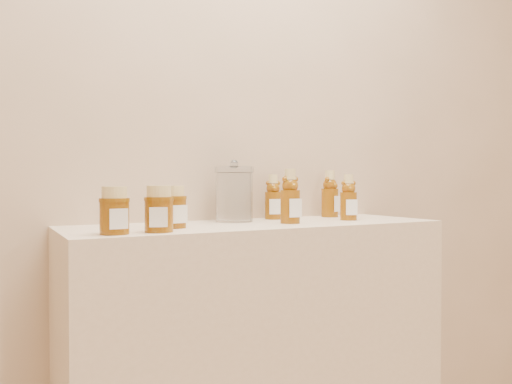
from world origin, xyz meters
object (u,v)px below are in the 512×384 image
bear_bottle_front_left (290,192)px  glass_canister (234,192)px  display_table (259,364)px  bear_bottle_back_left (273,194)px  honey_jar_left (114,210)px

bear_bottle_front_left → glass_canister: (-0.13, 0.15, 0.00)m
display_table → glass_canister: bearing=113.3°
glass_canister → bear_bottle_front_left: bearing=-49.0°
bear_bottle_back_left → display_table: bearing=-118.3°
bear_bottle_back_left → glass_canister: 0.17m
bear_bottle_back_left → bear_bottle_front_left: 0.18m
honey_jar_left → bear_bottle_back_left: bearing=19.1°
display_table → bear_bottle_front_left: bearing=-30.3°
bear_bottle_back_left → honey_jar_left: bearing=-141.1°
bear_bottle_front_left → glass_canister: size_ratio=0.99×
bear_bottle_front_left → honey_jar_left: bear_bottle_front_left is taller
display_table → bear_bottle_front_left: bear_bottle_front_left is taller
display_table → honey_jar_left: 0.71m
bear_bottle_back_left → glass_canister: bearing=-152.1°
bear_bottle_back_left → bear_bottle_front_left: bear_bottle_front_left is taller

